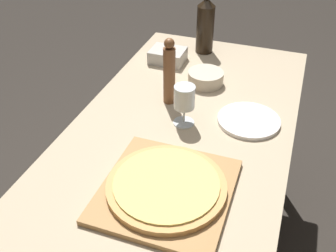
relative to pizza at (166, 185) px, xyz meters
The scene contains 9 objects.
dining_table 0.27m from the pizza, 103.84° to the left, with size 0.76×1.65×0.75m.
cutting_board 0.02m from the pizza, 63.43° to the right, with size 0.36×0.38×0.02m.
pizza is the anchor object (origin of this frame).
wine_bottle 0.94m from the pizza, 98.73° to the left, with size 0.08×0.08×0.33m.
pepper_mill 0.49m from the pizza, 108.42° to the left, with size 0.04×0.04×0.26m.
wine_glass 0.35m from the pizza, 100.19° to the left, with size 0.08×0.08×0.15m.
small_bowl 0.63m from the pizza, 94.89° to the left, with size 0.15×0.15×0.05m.
dinner_plate 0.45m from the pizza, 69.24° to the left, with size 0.22×0.22×0.01m.
food_container 0.81m from the pizza, 109.28° to the left, with size 0.15×0.12×0.06m.
Camera 1 is at (0.32, -0.97, 1.57)m, focal length 42.00 mm.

